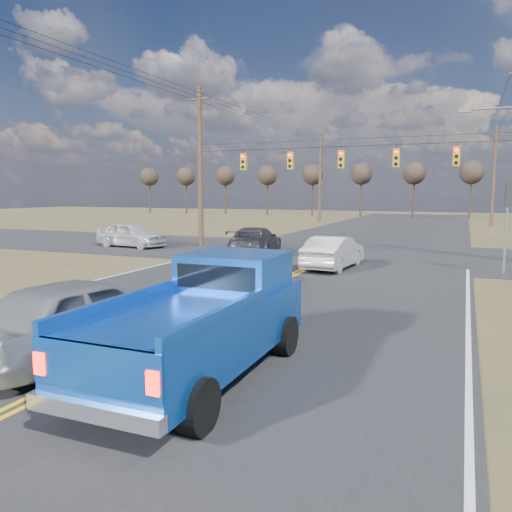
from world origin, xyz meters
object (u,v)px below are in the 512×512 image
at_px(white_car_queue, 333,252).
at_px(cross_car_west, 131,234).
at_px(pickup_truck, 205,320).
at_px(dgrey_car_queue, 255,241).
at_px(silver_suv, 84,316).
at_px(black_suv, 242,272).

xyz_separation_m(white_car_queue, cross_car_west, (-13.98, 3.74, 0.05)).
distance_m(pickup_truck, dgrey_car_queue, 18.49).
relative_size(pickup_truck, white_car_queue, 1.29).
bearing_deg(dgrey_car_queue, white_car_queue, 138.34).
xyz_separation_m(dgrey_car_queue, cross_car_west, (-8.69, 0.40, 0.03)).
height_order(pickup_truck, silver_suv, pickup_truck).
bearing_deg(dgrey_car_queue, black_suv, 100.69).
xyz_separation_m(pickup_truck, cross_car_west, (-14.99, 17.78, -0.27)).
distance_m(black_suv, dgrey_car_queue, 9.85).
bearing_deg(black_suv, cross_car_west, -39.14).
relative_size(pickup_truck, black_suv, 1.35).
distance_m(white_car_queue, dgrey_car_queue, 6.26).
xyz_separation_m(silver_suv, cross_car_west, (-12.07, 17.80, -0.07)).
bearing_deg(dgrey_car_queue, silver_suv, 91.61).
bearing_deg(black_suv, pickup_truck, 109.27).
distance_m(silver_suv, white_car_queue, 14.18).
xyz_separation_m(black_suv, cross_car_west, (-12.07, 9.65, 0.20)).
bearing_deg(black_suv, white_car_queue, -108.43).
xyz_separation_m(silver_suv, black_suv, (0.00, 8.15, -0.27)).
bearing_deg(pickup_truck, white_car_queue, 93.84).
bearing_deg(pickup_truck, black_suv, 109.49).
distance_m(white_car_queue, cross_car_west, 14.47).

